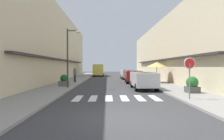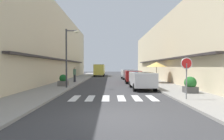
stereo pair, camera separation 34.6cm
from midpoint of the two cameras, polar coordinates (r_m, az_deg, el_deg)
The scene contains 16 objects.
ground_plane at distance 24.34m, azimuth 0.31°, elevation -3.53°, with size 94.66×94.66×0.00m, color #38383A.
sidewalk_left at distance 24.79m, azimuth -11.54°, elevation -3.33°, with size 3.06×60.24×0.12m, color gray.
sidewalk_right at distance 24.94m, azimuth 12.08°, elevation -3.30°, with size 3.06×60.24×0.12m, color gray.
building_row_left at distance 27.02m, azimuth -19.58°, elevation 7.04°, with size 5.50×40.72×9.58m.
building_row_right at distance 27.21m, azimuth 19.92°, elevation 5.53°, with size 5.50×40.72×8.20m.
crosswalk at distance 11.67m, azimuth 1.31°, elevation -8.53°, with size 5.20×2.20×0.01m.
parked_car_near at distance 16.23m, azimuth 9.65°, elevation -2.58°, with size 1.83×4.32×1.47m.
parked_car_mid at distance 22.54m, azimuth 6.76°, elevation -1.56°, with size 1.98×4.36×1.47m.
parked_car_far at distance 29.09m, azimuth 5.10°, elevation -0.96°, with size 1.89×4.23×1.47m.
delivery_van at distance 38.10m, azimuth -3.56°, elevation 0.25°, with size 2.07×5.43×2.37m.
round_street_sign at distance 11.40m, azimuth 22.48°, elevation 0.74°, with size 0.65×0.07×2.34m.
street_lamp at distance 16.85m, azimuth -12.46°, elevation 5.48°, with size 1.19×0.28×5.10m.
cafe_umbrella at distance 22.02m, azimuth 13.77°, elevation 1.61°, with size 2.40×2.40×2.34m.
planter_corner at distance 14.28m, azimuth 23.30°, elevation -4.18°, with size 0.83×0.83×1.13m.
planter_midblock at distance 18.42m, azimuth -14.07°, elevation -3.18°, with size 0.88×0.88×1.07m.
pedestrian_walking_near at distance 22.56m, azimuth -10.85°, elevation -1.23°, with size 0.34×0.34×1.77m.
Camera 2 is at (-0.21, -7.05, 1.95)m, focal length 30.14 mm.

